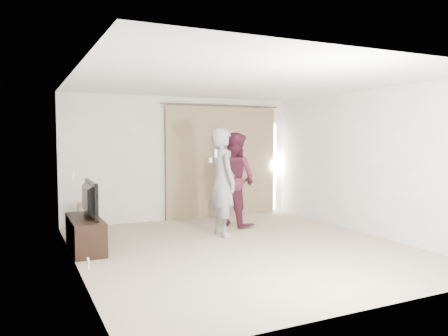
{
  "coord_description": "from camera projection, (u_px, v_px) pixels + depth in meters",
  "views": [
    {
      "loc": [
        -3.19,
        -6.01,
        1.74
      ],
      "look_at": [
        0.24,
        1.2,
        1.18
      ],
      "focal_mm": 35.0,
      "sensor_mm": 36.0,
      "label": 1
    }
  ],
  "objects": [
    {
      "name": "floor",
      "position": [
        243.0,
        248.0,
        6.9
      ],
      "size": [
        5.5,
        5.5,
        0.0
      ],
      "primitive_type": "plane",
      "color": "tan",
      "rests_on": "ground"
    },
    {
      "name": "wall_back",
      "position": [
        182.0,
        158.0,
        9.28
      ],
      "size": [
        5.0,
        0.04,
        2.6
      ],
      "primitive_type": "cube",
      "color": "white",
      "rests_on": "ground"
    },
    {
      "name": "wall_left",
      "position": [
        75.0,
        171.0,
        5.73
      ],
      "size": [
        0.04,
        5.5,
        2.6
      ],
      "color": "white",
      "rests_on": "ground"
    },
    {
      "name": "ceiling",
      "position": [
        243.0,
        82.0,
        6.72
      ],
      "size": [
        5.0,
        5.5,
        0.01
      ],
      "primitive_type": "cube",
      "color": "silver",
      "rests_on": "wall_back"
    },
    {
      "name": "curtain",
      "position": [
        223.0,
        162.0,
        9.62
      ],
      "size": [
        2.8,
        0.11,
        2.46
      ],
      "color": "#967B5C",
      "rests_on": "ground"
    },
    {
      "name": "tv_console",
      "position": [
        85.0,
        234.0,
        6.75
      ],
      "size": [
        0.45,
        1.3,
        0.5
      ],
      "primitive_type": "cube",
      "color": "black",
      "rests_on": "ground"
    },
    {
      "name": "tv",
      "position": [
        84.0,
        199.0,
        6.71
      ],
      "size": [
        0.13,
        0.99,
        0.57
      ],
      "primitive_type": "imported",
      "rotation": [
        0.0,
        0.0,
        1.57
      ],
      "color": "black",
      "rests_on": "tv_console"
    },
    {
      "name": "scratching_post",
      "position": [
        84.0,
        220.0,
        8.11
      ],
      "size": [
        0.4,
        0.4,
        0.54
      ],
      "color": "tan",
      "rests_on": "ground"
    },
    {
      "name": "person_man",
      "position": [
        222.0,
        182.0,
        7.71
      ],
      "size": [
        0.48,
        0.71,
        1.91
      ],
      "color": "gray",
      "rests_on": "ground"
    },
    {
      "name": "person_woman",
      "position": [
        235.0,
        179.0,
        8.59
      ],
      "size": [
        0.95,
        1.07,
        1.84
      ],
      "color": "#501B2E",
      "rests_on": "ground"
    }
  ]
}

